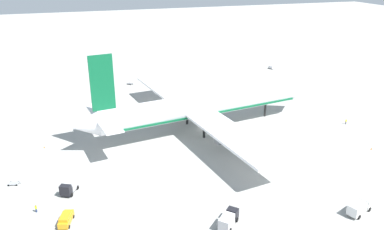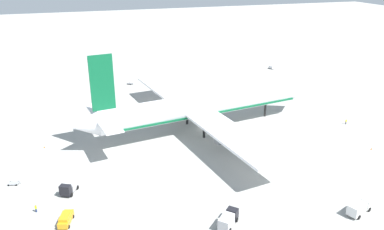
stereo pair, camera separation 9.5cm
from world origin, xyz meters
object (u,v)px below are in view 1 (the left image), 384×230
object	(u,v)px
baggage_cart_2	(271,67)
ground_worker_1	(346,122)
service_truck_2	(69,188)
traffic_cone_1	(264,92)
traffic_cone_0	(44,147)
airliner	(201,106)
service_truck_1	(228,219)
baggage_cart_1	(14,183)
baggage_cart_0	(130,84)
ground_worker_2	(36,209)
traffic_cone_2	(371,148)
service_van	(66,219)
service_truck_3	(360,207)

from	to	relation	value
baggage_cart_2	ground_worker_1	world-z (taller)	ground_worker_1
service_truck_2	baggage_cart_2	distance (m)	119.88
traffic_cone_1	traffic_cone_0	bearing A→B (deg)	-163.28
airliner	traffic_cone_1	bearing A→B (deg)	35.94
service_truck_1	baggage_cart_1	world-z (taller)	service_truck_1
baggage_cart_0	traffic_cone_1	distance (m)	53.11
airliner	baggage_cart_0	xyz separation A→B (m)	(-12.20, 50.86, -7.10)
airliner	ground_worker_1	world-z (taller)	airliner
baggage_cart_1	traffic_cone_1	bearing A→B (deg)	25.75
service_truck_2	ground_worker_2	world-z (taller)	service_truck_2
traffic_cone_0	baggage_cart_2	bearing A→B (deg)	28.73
airliner	traffic_cone_0	size ratio (longest dim) A/B	135.73
service_truck_1	traffic_cone_2	distance (m)	51.38
service_truck_2	baggage_cart_0	distance (m)	78.31
baggage_cart_2	traffic_cone_2	size ratio (longest dim) A/B	6.28
baggage_cart_2	ground_worker_1	size ratio (longest dim) A/B	2.12
traffic_cone_1	traffic_cone_2	bearing A→B (deg)	-85.11
airliner	baggage_cart_1	bearing A→B (deg)	-162.47
ground_worker_2	service_truck_1	bearing A→B (deg)	-24.56
baggage_cart_0	baggage_cart_2	xyz separation A→B (m)	(65.63, 3.66, 0.51)
service_truck_2	ground_worker_1	xyz separation A→B (m)	(81.10, 12.96, -0.49)
baggage_cart_1	traffic_cone_2	bearing A→B (deg)	-6.98
baggage_cart_1	ground_worker_2	size ratio (longest dim) A/B	1.80
service_van	traffic_cone_2	xyz separation A→B (m)	(77.18, 7.24, -0.76)
service_truck_1	baggage_cart_1	xyz separation A→B (m)	(-39.67, 28.25, -1.18)
baggage_cart_1	ground_worker_2	bearing A→B (deg)	-67.24
baggage_cart_1	baggage_cart_0	bearing A→B (deg)	60.65
traffic_cone_1	ground_worker_2	bearing A→B (deg)	-146.00
baggage_cart_2	ground_worker_1	bearing A→B (deg)	-99.01
service_truck_3	traffic_cone_2	bearing A→B (deg)	44.43
service_truck_2	baggage_cart_1	size ratio (longest dim) A/B	1.70
service_truck_3	traffic_cone_2	size ratio (longest dim) A/B	11.94
airliner	baggage_cart_1	xyz separation A→B (m)	(-49.61, -15.67, -7.10)
service_truck_1	traffic_cone_2	size ratio (longest dim) A/B	9.81
ground_worker_2	traffic_cone_0	bearing A→B (deg)	88.47
ground_worker_1	traffic_cone_0	size ratio (longest dim) A/B	2.97
traffic_cone_2	service_van	bearing A→B (deg)	-174.64
service_truck_1	service_van	bearing A→B (deg)	160.50
ground_worker_2	traffic_cone_1	xyz separation A→B (m)	(78.35, 52.84, -0.56)
airliner	service_van	size ratio (longest dim) A/B	14.77
airliner	ground_worker_2	world-z (taller)	airliner
airliner	traffic_cone_1	xyz separation A→B (m)	(33.99, 24.64, -7.09)
baggage_cart_2	ground_worker_1	distance (m)	65.47
baggage_cart_2	traffic_cone_0	size ratio (longest dim) A/B	6.28
service_truck_1	traffic_cone_0	distance (m)	56.39
baggage_cart_0	traffic_cone_0	xyz separation A→B (m)	(-31.36, -49.52, 0.01)
traffic_cone_0	traffic_cone_2	world-z (taller)	same
baggage_cart_0	traffic_cone_1	bearing A→B (deg)	-29.57
baggage_cart_0	traffic_cone_0	size ratio (longest dim) A/B	4.85
service_truck_3	ground_worker_1	bearing A→B (deg)	54.63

